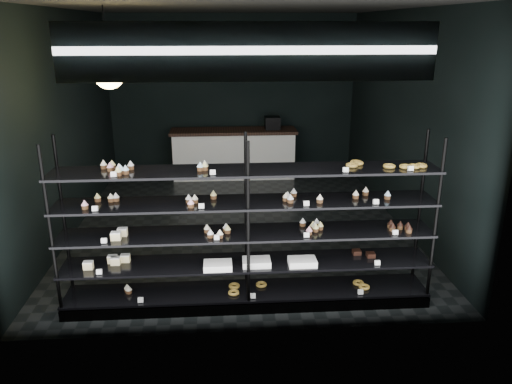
# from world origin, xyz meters

# --- Properties ---
(room) EXTENTS (5.01, 6.01, 3.20)m
(room) POSITION_xyz_m (0.00, 0.00, 1.60)
(room) COLOR black
(room) RESTS_ON ground
(display_shelf) EXTENTS (4.00, 0.50, 1.91)m
(display_shelf) POSITION_xyz_m (-0.02, -2.45, 0.63)
(display_shelf) COLOR black
(display_shelf) RESTS_ON room
(signage) EXTENTS (3.30, 0.05, 0.50)m
(signage) POSITION_xyz_m (0.00, -2.93, 2.75)
(signage) COLOR #0B0F3B
(signage) RESTS_ON room
(pendant_lamp) EXTENTS (0.36, 0.36, 0.91)m
(pendant_lamp) POSITION_xyz_m (-1.52, -1.48, 2.45)
(pendant_lamp) COLOR black
(pendant_lamp) RESTS_ON room
(service_counter) EXTENTS (2.52, 0.65, 1.23)m
(service_counter) POSITION_xyz_m (0.00, 2.50, 0.50)
(service_counter) COLOR white
(service_counter) RESTS_ON room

